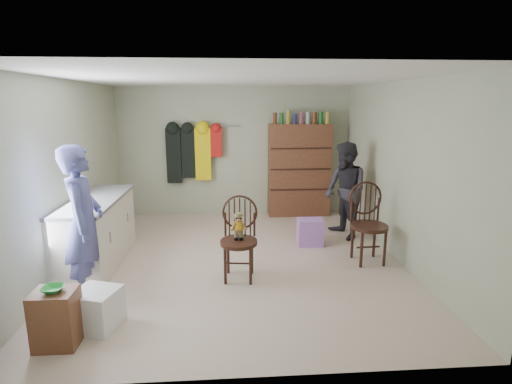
{
  "coord_description": "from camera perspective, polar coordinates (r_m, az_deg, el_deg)",
  "views": [
    {
      "loc": [
        -0.15,
        -5.35,
        2.21
      ],
      "look_at": [
        0.25,
        0.2,
        0.95
      ],
      "focal_mm": 28.0,
      "sensor_mm": 36.0,
      "label": 1
    }
  ],
  "objects": [
    {
      "name": "person_left",
      "position": [
        4.83,
        -23.4,
        -4.23
      ],
      "size": [
        0.51,
        0.7,
        1.77
      ],
      "primitive_type": "imported",
      "rotation": [
        0.0,
        0.0,
        1.72
      ],
      "color": "#515495",
      "rests_on": "ground"
    },
    {
      "name": "counter",
      "position": [
        5.91,
        -21.75,
        -5.3
      ],
      "size": [
        0.64,
        1.86,
        0.94
      ],
      "color": "silver",
      "rests_on": "ground"
    },
    {
      "name": "ground_plane",
      "position": [
        5.79,
        -2.36,
        -9.68
      ],
      "size": [
        5.0,
        5.0,
        0.0
      ],
      "primitive_type": "plane",
      "color": "beige",
      "rests_on": "ground"
    },
    {
      "name": "bowl",
      "position": [
        4.13,
        -27.03,
        -12.24
      ],
      "size": [
        0.2,
        0.2,
        0.05
      ],
      "primitive_type": "imported",
      "color": "green",
      "rests_on": "stool"
    },
    {
      "name": "coat_rack",
      "position": [
        7.82,
        -9.11,
        5.54
      ],
      "size": [
        1.42,
        0.12,
        1.09
      ],
      "color": "#99999E",
      "rests_on": "ground"
    },
    {
      "name": "stool",
      "position": [
        4.25,
        -26.62,
        -15.85
      ],
      "size": [
        0.38,
        0.32,
        0.54
      ],
      "primitive_type": "cube",
      "color": "brown",
      "rests_on": "ground"
    },
    {
      "name": "striped_bag",
      "position": [
        6.37,
        7.74,
        -5.69
      ],
      "size": [
        0.41,
        0.32,
        0.41
      ],
      "primitive_type": "cube",
      "rotation": [
        0.0,
        0.0,
        -0.05
      ],
      "color": "#E572CC",
      "rests_on": "ground"
    },
    {
      "name": "chair_far",
      "position": [
        5.8,
        15.69,
        -3.81
      ],
      "size": [
        0.53,
        0.53,
        1.13
      ],
      "rotation": [
        0.0,
        0.0,
        0.06
      ],
      "color": "#3E1F15",
      "rests_on": "ground"
    },
    {
      "name": "room_walls",
      "position": [
        5.92,
        -2.66,
        6.61
      ],
      "size": [
        5.0,
        5.0,
        5.0
      ],
      "color": "#B3B79A",
      "rests_on": "ground"
    },
    {
      "name": "plastic_tub",
      "position": [
        4.43,
        -21.8,
        -15.24
      ],
      "size": [
        0.52,
        0.51,
        0.4
      ],
      "primitive_type": "cube",
      "rotation": [
        0.0,
        0.0,
        -0.31
      ],
      "color": "white",
      "rests_on": "ground"
    },
    {
      "name": "person_right",
      "position": [
        6.67,
        12.64,
        0.17
      ],
      "size": [
        0.79,
        0.91,
        1.58
      ],
      "primitive_type": "imported",
      "rotation": [
        0.0,
        0.0,
        -1.29
      ],
      "color": "#2D2B33",
      "rests_on": "ground"
    },
    {
      "name": "chair_front",
      "position": [
        5.06,
        -2.44,
        -5.94
      ],
      "size": [
        0.52,
        0.52,
        1.06
      ],
      "rotation": [
        0.0,
        0.0,
        -0.12
      ],
      "color": "#3E1F15",
      "rests_on": "ground"
    },
    {
      "name": "dresser",
      "position": [
        7.89,
        6.17,
        3.23
      ],
      "size": [
        1.2,
        0.39,
        2.06
      ],
      "color": "brown",
      "rests_on": "ground"
    }
  ]
}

